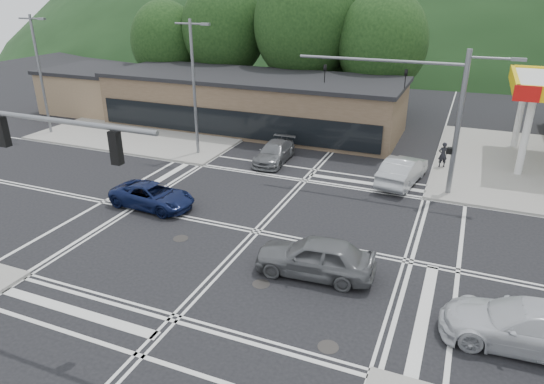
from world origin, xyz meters
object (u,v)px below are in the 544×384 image
at_px(car_queue_a, 403,170).
at_px(pedestrian, 443,155).
at_px(car_silver_east, 528,326).
at_px(car_grey_center, 315,257).
at_px(car_blue_west, 152,196).
at_px(car_queue_b, 385,125).
at_px(car_northbound, 274,152).

xyz_separation_m(car_queue_a, pedestrian, (2.00, 3.47, 0.15)).
bearing_deg(car_silver_east, car_grey_center, -103.69).
distance_m(car_blue_west, car_grey_center, 10.45).
distance_m(car_queue_b, car_northbound, 11.15).
distance_m(car_silver_east, pedestrian, 16.88).
bearing_deg(pedestrian, car_queue_b, -80.17).
bearing_deg(pedestrian, car_grey_center, 50.04).
distance_m(car_blue_west, car_northbound, 9.70).
xyz_separation_m(car_queue_a, car_northbound, (-8.48, 0.62, -0.16)).
bearing_deg(car_grey_center, car_queue_b, 178.86).
bearing_deg(car_grey_center, car_queue_a, 167.21).
bearing_deg(car_queue_b, car_silver_east, 113.40).
xyz_separation_m(car_silver_east, car_queue_b, (-8.82, 23.21, -0.10)).
height_order(car_grey_center, car_northbound, car_grey_center).
bearing_deg(car_silver_east, car_northbound, -136.33).
bearing_deg(car_northbound, car_queue_a, -6.77).
bearing_deg(pedestrian, car_silver_east, 77.64).
relative_size(car_silver_east, car_northbound, 1.20).
relative_size(car_blue_west, car_northbound, 1.02).
relative_size(car_queue_b, car_northbound, 0.89).
height_order(car_silver_east, car_queue_b, car_silver_east).
height_order(car_queue_a, pedestrian, pedestrian).
distance_m(car_queue_a, car_queue_b, 10.66).
xyz_separation_m(car_grey_center, car_silver_east, (7.70, -1.44, -0.04)).
bearing_deg(car_queue_a, car_blue_west, 45.25).
xyz_separation_m(car_queue_b, pedestrian, (4.88, -6.79, 0.27)).
relative_size(car_silver_east, car_queue_a, 1.10).
xyz_separation_m(car_silver_east, car_northbound, (-14.42, 13.57, -0.13)).
xyz_separation_m(car_queue_a, car_queue_b, (-2.88, 10.26, -0.12)).
bearing_deg(car_grey_center, pedestrian, 161.81).
relative_size(car_blue_west, car_queue_b, 1.14).
relative_size(car_blue_west, car_queue_a, 0.93).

